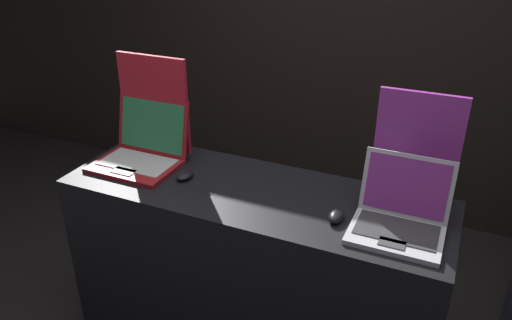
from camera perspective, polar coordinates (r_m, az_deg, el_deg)
wall_back at (r=3.54m, az=11.61°, el=15.39°), size 8.00×0.05×2.80m
display_counter at (r=2.42m, az=-0.28°, el=-13.61°), size 1.67×0.56×0.98m
laptop_front at (r=2.41m, az=-12.90°, el=1.15°), size 0.39×0.34×0.29m
mouse_front at (r=2.25m, az=-8.18°, el=-1.72°), size 0.07×0.10×0.03m
promo_stand_front at (r=2.44m, az=-11.50°, el=5.90°), size 0.37×0.07×0.49m
laptop_back at (r=1.94m, az=16.12°, el=-6.09°), size 0.34×0.31×0.26m
mouse_back at (r=1.96m, az=9.14°, el=-6.33°), size 0.06×0.10×0.04m
promo_stand_back at (r=2.10m, az=17.85°, el=1.18°), size 0.34×0.07×0.46m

